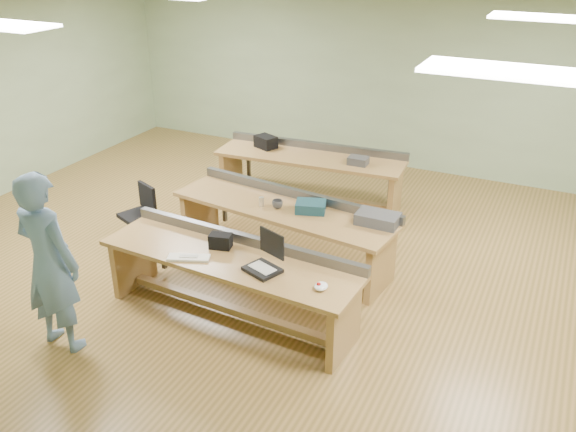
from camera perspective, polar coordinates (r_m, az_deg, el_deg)
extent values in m
plane|color=olive|center=(7.80, -0.35, -4.39)|extent=(10.00, 10.00, 0.00)
plane|color=silver|center=(6.81, -0.42, 18.02)|extent=(10.00, 10.00, 0.00)
cube|color=#94AD83|center=(10.76, 9.27, 12.44)|extent=(10.00, 0.04, 3.00)
cube|color=#94AD83|center=(4.34, -24.75, -10.72)|extent=(10.00, 0.04, 3.00)
cube|color=white|center=(7.18, -25.29, 15.87)|extent=(1.20, 0.50, 0.03)
cube|color=white|center=(4.67, 19.89, 12.63)|extent=(1.20, 0.50, 0.03)
cube|color=white|center=(7.63, 23.02, 16.71)|extent=(1.20, 0.50, 0.03)
cube|color=olive|center=(6.44, -5.61, -4.06)|extent=(2.93, 0.93, 0.05)
cube|color=olive|center=(7.39, -14.22, -3.97)|extent=(0.12, 0.68, 0.70)
cube|color=olive|center=(6.09, 5.29, -10.17)|extent=(0.12, 0.68, 0.70)
cube|color=olive|center=(6.77, -5.39, -8.66)|extent=(2.60, 0.24, 0.08)
cube|color=#55585D|center=(6.65, -3.98, -2.17)|extent=(2.90, 0.23, 0.11)
cube|color=olive|center=(7.52, -0.52, 0.64)|extent=(2.99, 1.14, 0.05)
cube|color=olive|center=(8.43, -8.24, 0.45)|extent=(0.16, 0.68, 0.70)
cube|color=olive|center=(7.12, 8.68, -4.63)|extent=(0.16, 0.68, 0.70)
cube|color=olive|center=(7.80, -0.50, -3.52)|extent=(2.61, 0.43, 0.08)
cube|color=#55585D|center=(7.75, 0.90, 2.09)|extent=(2.90, 0.44, 0.11)
cube|color=olive|center=(9.22, 2.05, 5.48)|extent=(2.91, 0.98, 0.05)
cube|color=olive|center=(9.84, -5.33, 4.39)|extent=(0.13, 0.67, 0.70)
cube|color=olive|center=(9.04, 9.99, 2.11)|extent=(0.13, 0.67, 0.70)
cube|color=olive|center=(9.45, 1.99, 1.92)|extent=(2.56, 0.30, 0.08)
cube|color=#55585D|center=(9.50, 2.74, 6.59)|extent=(2.86, 0.30, 0.11)
imported|color=slate|center=(6.34, -21.46, -4.10)|extent=(0.70, 0.47, 1.90)
cube|color=black|center=(6.15, -2.41, -5.03)|extent=(0.42, 0.38, 0.04)
cube|color=black|center=(6.10, -1.51, -2.57)|extent=(0.33, 0.13, 0.27)
cube|color=silver|center=(6.45, -9.28, -3.87)|extent=(0.46, 0.30, 0.03)
ellipsoid|color=white|center=(5.86, 3.11, -6.58)|extent=(0.17, 0.19, 0.06)
cube|color=black|center=(6.59, -6.33, -2.34)|extent=(0.26, 0.20, 0.16)
cylinder|color=black|center=(8.38, -13.82, -1.35)|extent=(0.06, 0.06, 0.41)
cube|color=black|center=(8.28, -13.97, 0.01)|extent=(0.51, 0.51, 0.06)
cube|color=black|center=(8.27, -13.02, 1.77)|extent=(0.36, 0.18, 0.35)
cylinder|color=black|center=(8.46, -13.69, -2.41)|extent=(0.58, 0.58, 0.06)
cube|color=#153844|center=(7.38, 2.14, 0.88)|extent=(0.42, 0.37, 0.13)
cube|color=#39393C|center=(7.14, 8.40, -0.25)|extent=(0.49, 0.31, 0.13)
imported|color=#39393C|center=(7.47, -1.00, 1.12)|extent=(0.13, 0.13, 0.10)
cylinder|color=silver|center=(7.53, -2.50, 1.36)|extent=(0.08, 0.08, 0.12)
cube|color=black|center=(9.54, -2.09, 6.95)|extent=(0.39, 0.34, 0.19)
cube|color=#39393C|center=(8.92, 6.58, 5.17)|extent=(0.29, 0.21, 0.11)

